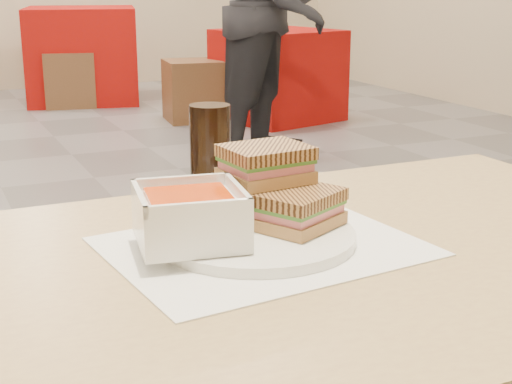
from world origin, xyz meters
name	(u,v)px	position (x,y,z in m)	size (l,w,h in m)	color
main_table	(284,340)	(0.02, -2.06, 0.64)	(1.20, 0.70, 0.75)	tan
tray_liner	(263,247)	(0.01, -2.02, 0.75)	(0.41, 0.34, 0.00)	white
plate	(256,237)	(0.01, -2.00, 0.76)	(0.26, 0.26, 0.01)	white
soup_bowl	(190,218)	(-0.08, -2.00, 0.80)	(0.15, 0.15, 0.07)	white
panini_lower	(297,208)	(0.07, -2.00, 0.79)	(0.14, 0.13, 0.05)	#A47545
panini_upper	(266,164)	(0.05, -1.95, 0.84)	(0.12, 0.10, 0.05)	#A47545
cola_glass	(210,148)	(0.05, -1.74, 0.82)	(0.07, 0.07, 0.14)	black
bg_table_1	(278,75)	(2.23, 2.44, 0.35)	(0.96, 0.96, 0.69)	#9C0B05
bg_table_2	(83,55)	(1.06, 4.00, 0.41)	(1.13, 1.13, 0.82)	#9C0B05
bg_chair_1l	(193,91)	(1.61, 2.67, 0.23)	(0.46, 0.46, 0.47)	brown
bg_chair_1r	(261,83)	(2.25, 2.80, 0.24)	(0.47, 0.47, 0.48)	brown
bg_chair_2r	(69,79)	(0.88, 3.75, 0.23)	(0.49, 0.49, 0.47)	brown
patron_b	(279,7)	(1.70, 1.35, 0.91)	(1.12, 1.09, 1.82)	black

